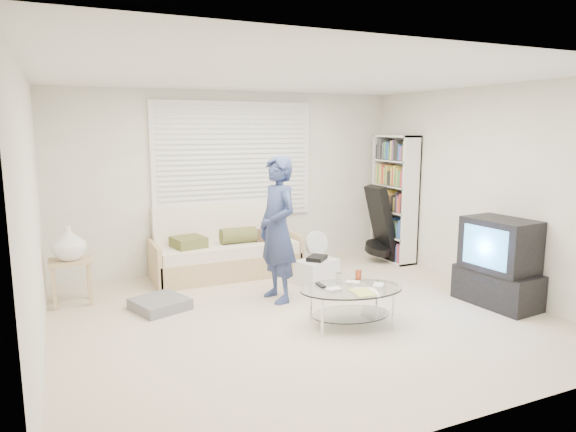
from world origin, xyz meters
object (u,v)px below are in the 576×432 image
futon_sofa (226,252)px  tv_unit (498,263)px  coffee_table (352,295)px  bookshelf (394,199)px

futon_sofa → tv_unit: tv_unit is taller
futon_sofa → coffee_table: bearing=-75.0°
bookshelf → tv_unit: size_ratio=1.90×
coffee_table → futon_sofa: bearing=105.0°
futon_sofa → coffee_table: 2.36m
bookshelf → coffee_table: 2.89m
bookshelf → coffee_table: size_ratio=1.60×
tv_unit → coffee_table: size_ratio=0.84×
futon_sofa → coffee_table: futon_sofa is taller
futon_sofa → coffee_table: (0.61, -2.28, 0.00)m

